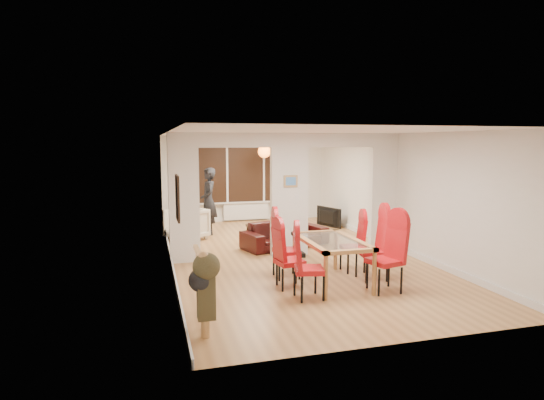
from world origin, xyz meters
name	(u,v)px	position (x,y,z in m)	size (l,w,h in m)	color
floor	(289,255)	(0.00, 0.00, 0.00)	(5.00, 9.00, 0.01)	#B27C47
room_walls	(289,195)	(0.00, 0.00, 1.30)	(5.00, 9.00, 2.60)	silver
divider_wall	(289,195)	(0.00, 0.00, 1.30)	(5.00, 0.18, 2.60)	white
bay_window_blinds	(246,172)	(0.00, 4.44, 1.50)	(3.00, 0.08, 1.80)	black
radiator	(246,211)	(0.00, 4.40, 0.30)	(1.40, 0.08, 0.50)	white
pendant_light	(264,151)	(0.30, 3.30, 2.15)	(0.36, 0.36, 0.36)	orange
stair_newel	(200,282)	(-2.25, -3.20, 0.55)	(0.40, 1.20, 1.10)	tan
wall_poster	(177,198)	(-2.47, -2.40, 1.60)	(0.04, 0.52, 0.67)	gray
pillar_photo	(291,181)	(0.00, -0.10, 1.60)	(0.30, 0.03, 0.25)	#4C8CD8
dining_table	(331,261)	(0.10, -2.08, 0.38)	(0.92, 1.64, 0.77)	#AC753F
dining_chair_la	(309,264)	(-0.52, -2.69, 0.54)	(0.43, 0.43, 1.08)	#B61216
dining_chair_lb	(290,257)	(-0.66, -2.11, 0.52)	(0.42, 0.42, 1.05)	#B61216
dining_chair_lc	(286,247)	(-0.54, -1.54, 0.56)	(0.45, 0.45, 1.12)	#B61216
dining_chair_ra	(385,256)	(0.77, -2.70, 0.59)	(0.47, 0.47, 1.19)	#B61216
dining_chair_rb	(372,247)	(0.88, -2.06, 0.59)	(0.47, 0.47, 1.18)	#B61216
dining_chair_rc	(353,244)	(0.78, -1.50, 0.51)	(0.41, 0.41, 1.02)	#B61216
sofa	(285,234)	(0.14, 0.76, 0.29)	(2.01, 0.79, 0.59)	black
armchair	(186,224)	(-2.00, 2.12, 0.39)	(0.86, 0.84, 0.78)	beige
person	(209,201)	(-1.37, 2.67, 0.88)	(0.42, 0.64, 1.75)	black
television	(326,217)	(2.00, 2.82, 0.28)	(0.13, 0.97, 0.56)	black
coffee_table	(265,229)	(0.10, 2.47, 0.11)	(0.96, 0.48, 0.22)	#321C11
bottle	(273,220)	(0.31, 2.36, 0.35)	(0.06, 0.06, 0.25)	#143F19
bowl	(266,224)	(0.14, 2.47, 0.24)	(0.20, 0.20, 0.05)	#321C11
shoes	(299,255)	(0.15, -0.22, 0.05)	(0.23, 0.25, 0.09)	black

